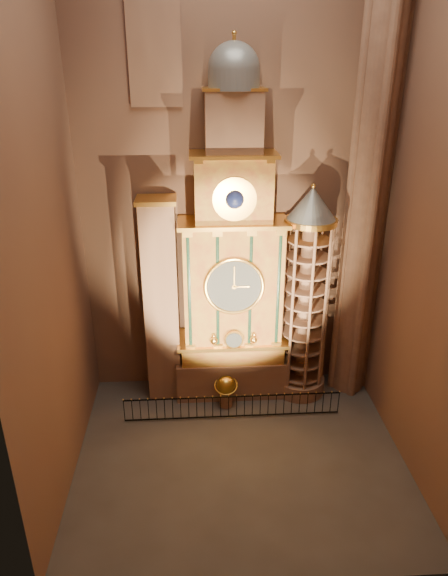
{
  "coord_description": "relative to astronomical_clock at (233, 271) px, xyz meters",
  "views": [
    {
      "loc": [
        -1.76,
        -17.31,
        15.71
      ],
      "look_at": [
        -0.52,
        3.0,
        6.67
      ],
      "focal_mm": 32.0,
      "sensor_mm": 36.0,
      "label": 1
    }
  ],
  "objects": [
    {
      "name": "astronomical_clock",
      "position": [
        0.0,
        0.0,
        0.0
      ],
      "size": [
        5.6,
        2.41,
        16.7
      ],
      "color": "#8C634C",
      "rests_on": "floor"
    },
    {
      "name": "portrait_tower",
      "position": [
        -3.4,
        0.02,
        -1.53
      ],
      "size": [
        1.8,
        1.6,
        10.2
      ],
      "color": "#8C634C",
      "rests_on": "floor"
    },
    {
      "name": "stair_turret",
      "position": [
        3.5,
        -0.26,
        -1.41
      ],
      "size": [
        2.5,
        2.5,
        10.8
      ],
      "color": "#8C634C",
      "rests_on": "floor"
    },
    {
      "name": "celestial_globe",
      "position": [
        -0.39,
        -1.36,
        -5.67
      ],
      "size": [
        1.3,
        1.24,
        1.67
      ],
      "color": "#8C634C",
      "rests_on": "floor"
    },
    {
      "name": "gothic_pier",
      "position": [
        6.1,
        0.04,
        4.32
      ],
      "size": [
        2.04,
        2.04,
        22.0
      ],
      "color": "#8C634C",
      "rests_on": "floor"
    },
    {
      "name": "iron_railing",
      "position": [
        -0.14,
        -2.37,
        -6.03
      ],
      "size": [
        10.23,
        0.07,
        1.2
      ],
      "color": "black",
      "rests_on": "floor"
    },
    {
      "name": "wall_left",
      "position": [
        -7.0,
        -4.96,
        4.32
      ],
      "size": [
        0.0,
        22.0,
        22.0
      ],
      "primitive_type": "plane",
      "rotation": [
        1.57,
        0.0,
        1.57
      ],
      "color": "brown",
      "rests_on": "floor"
    },
    {
      "name": "floor",
      "position": [
        0.0,
        -4.96,
        -6.68
      ],
      "size": [
        14.0,
        14.0,
        0.0
      ],
      "primitive_type": "plane",
      "color": "#383330",
      "rests_on": "ground"
    },
    {
      "name": "stained_glass_window",
      "position": [
        -3.2,
        0.95,
        9.82
      ],
      "size": [
        2.2,
        0.14,
        5.2
      ],
      "color": "navy",
      "rests_on": "wall_back"
    },
    {
      "name": "wall_back",
      "position": [
        0.0,
        1.04,
        4.32
      ],
      "size": [
        22.0,
        0.0,
        22.0
      ],
      "primitive_type": "plane",
      "rotation": [
        1.57,
        0.0,
        0.0
      ],
      "color": "brown",
      "rests_on": "floor"
    },
    {
      "name": "wall_right",
      "position": [
        7.0,
        -4.96,
        4.32
      ],
      "size": [
        0.0,
        22.0,
        22.0
      ],
      "primitive_type": "plane",
      "rotation": [
        1.57,
        0.0,
        -1.57
      ],
      "color": "brown",
      "rests_on": "floor"
    }
  ]
}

